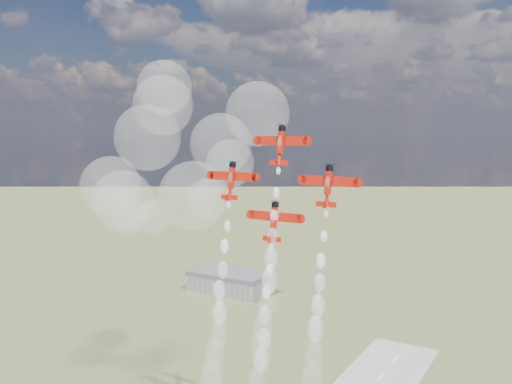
{
  "coord_description": "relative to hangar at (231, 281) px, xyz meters",
  "views": [
    {
      "loc": [
        63.36,
        -101.8,
        101.33
      ],
      "look_at": [
        -4.18,
        13.84,
        86.36
      ],
      "focal_mm": 38.0,
      "sensor_mm": 36.0,
      "label": 1
    }
  ],
  "objects": [
    {
      "name": "hangar",
      "position": [
        0.0,
        0.0,
        0.0
      ],
      "size": [
        50.0,
        28.0,
        13.0
      ],
      "color": "gray",
      "rests_on": "ground"
    },
    {
      "name": "smoke_trail_left",
      "position": [
        108.58,
        -173.71,
        42.32
      ],
      "size": [
        5.14,
        11.35,
        45.6
      ],
      "color": "white",
      "rests_on": "plane_left"
    },
    {
      "name": "smoke_trail_right",
      "position": [
        135.17,
        -173.32,
        42.45
      ],
      "size": [
        5.14,
        10.35,
        45.73
      ],
      "color": "white",
      "rests_on": "plane_right"
    },
    {
      "name": "plane_lead",
      "position": [
        121.82,
        -164.54,
        91.75
      ],
      "size": [
        13.86,
        4.61,
        9.82
      ],
      "rotation": [
        1.39,
        0.0,
        0.0
      ],
      "color": "red",
      "rests_on": "ground"
    },
    {
      "name": "plane_slot",
      "position": [
        121.82,
        -167.88,
        73.44
      ],
      "size": [
        13.86,
        4.61,
        9.82
      ],
      "rotation": [
        1.39,
        0.0,
        0.0
      ],
      "color": "red",
      "rests_on": "ground"
    },
    {
      "name": "plane_left",
      "position": [
        108.52,
        -166.21,
        82.6
      ],
      "size": [
        13.86,
        4.61,
        9.82
      ],
      "rotation": [
        1.39,
        0.0,
        0.0
      ],
      "color": "red",
      "rests_on": "ground"
    },
    {
      "name": "smoke_trail_lead",
      "position": [
        121.79,
        -171.92,
        51.63
      ],
      "size": [
        5.28,
        11.14,
        45.21
      ],
      "color": "white",
      "rests_on": "plane_lead"
    },
    {
      "name": "plane_right",
      "position": [
        135.11,
        -166.21,
        82.6
      ],
      "size": [
        13.86,
        4.61,
        9.82
      ],
      "rotation": [
        1.39,
        0.0,
        0.0
      ],
      "color": "red",
      "rests_on": "ground"
    },
    {
      "name": "drifted_smoke_cloud",
      "position": [
        77.48,
        -152.61,
        86.86
      ],
      "size": [
        66.21,
        33.69,
        54.86
      ],
      "color": "white",
      "rests_on": "ground"
    }
  ]
}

